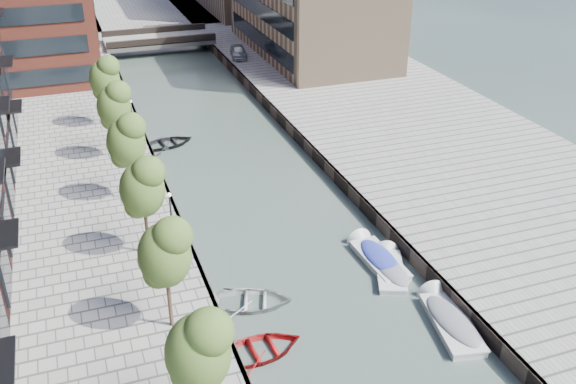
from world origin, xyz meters
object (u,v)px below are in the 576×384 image
sloop_3 (251,305)px  motorboat_1 (448,319)px  tree_1 (198,348)px  sloop_2 (260,354)px  tree_4 (126,139)px  car (238,51)px  tree_6 (104,77)px  tree_3 (142,186)px  tree_2 (164,251)px  sloop_4 (167,146)px  bridge (159,40)px  tree_5 (114,104)px  motorboat_3 (376,257)px  motorboat_4 (389,268)px

sloop_3 → motorboat_1: (9.21, -4.83, 0.21)m
tree_1 → sloop_2: 7.99m
tree_4 → car: (16.00, 30.45, -3.61)m
tree_6 → sloop_3: tree_6 is taller
tree_3 → sloop_2: 11.39m
sloop_2 → car: (12.25, 46.81, 1.70)m
tree_6 → sloop_3: (4.46, -26.53, -5.31)m
tree_1 → sloop_2: (3.75, 4.64, -5.31)m
tree_2 → tree_4: same height
tree_4 → sloop_4: size_ratio=1.32×
car → tree_1: bearing=-97.8°
bridge → tree_5: 34.30m
tree_5 → motorboat_3: tree_5 is taller
tree_3 → tree_5: size_ratio=1.00×
tree_4 → bridge: bearing=78.0°
motorboat_1 → car: 47.89m
motorboat_1 → motorboat_3: size_ratio=1.09×
sloop_3 → tree_2: bearing=126.6°
tree_6 → sloop_4: tree_6 is taller
tree_6 → sloop_3: bearing=-80.5°
sloop_2 → sloop_3: size_ratio=0.97×
sloop_2 → sloop_3: (0.71, 3.83, 0.00)m
tree_1 → car: size_ratio=1.44×
motorboat_4 → bridge: bearing=94.9°
motorboat_3 → tree_3: bearing=163.1°
tree_1 → bridge: bearing=82.1°
motorboat_3 → motorboat_4: (0.21, -1.30, -0.02)m
sloop_2 → motorboat_3: 10.54m
tree_5 → motorboat_3: bearing=-54.5°
tree_4 → tree_2: bearing=-90.0°
tree_1 → tree_6: 35.00m
sloop_2 → car: bearing=-19.5°
tree_3 → motorboat_4: 14.87m
bridge → sloop_2: 56.57m
tree_1 → tree_6: bearing=90.0°
bridge → sloop_4: bearing=-98.5°
tree_1 → car: (16.00, 51.45, -3.61)m
tree_4 → sloop_2: (3.75, -16.36, -5.31)m
bridge → motorboat_3: 51.07m
tree_2 → motorboat_1: size_ratio=1.08×
car → motorboat_4: bearing=-84.6°
tree_6 → motorboat_3: size_ratio=1.18×
tree_2 → bridge: bearing=81.1°
motorboat_4 → car: (3.04, 42.63, 1.52)m
tree_1 → sloop_3: size_ratio=1.31×
tree_4 → motorboat_1: bearing=-51.8°
sloop_4 → tree_3: bearing=155.1°
sloop_2 → motorboat_3: size_ratio=0.87×
tree_3 → tree_6: size_ratio=1.00×
tree_2 → tree_5: bearing=90.0°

